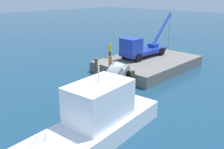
{
  "coord_description": "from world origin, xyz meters",
  "views": [
    {
      "loc": [
        18.38,
        17.62,
        9.19
      ],
      "look_at": [
        0.25,
        0.06,
        0.75
      ],
      "focal_mm": 39.76,
      "sensor_mm": 36.0,
      "label": 1
    }
  ],
  "objects_px": {
    "dock_worker": "(110,50)",
    "salvaged_car": "(112,80)",
    "crane_truck": "(140,48)",
    "moored_yacht": "(77,140)"
  },
  "relations": [
    {
      "from": "crane_truck",
      "to": "moored_yacht",
      "type": "bearing_deg",
      "value": 26.58
    },
    {
      "from": "dock_worker",
      "to": "moored_yacht",
      "type": "bearing_deg",
      "value": 38.25
    },
    {
      "from": "crane_truck",
      "to": "salvaged_car",
      "type": "bearing_deg",
      "value": 16.9
    },
    {
      "from": "dock_worker",
      "to": "salvaged_car",
      "type": "height_order",
      "value": "dock_worker"
    },
    {
      "from": "moored_yacht",
      "to": "salvaged_car",
      "type": "bearing_deg",
      "value": -146.96
    },
    {
      "from": "salvaged_car",
      "to": "moored_yacht",
      "type": "relative_size",
      "value": 0.29
    },
    {
      "from": "dock_worker",
      "to": "salvaged_car",
      "type": "xyz_separation_m",
      "value": [
        4.65,
        4.95,
        -1.58
      ]
    },
    {
      "from": "crane_truck",
      "to": "salvaged_car",
      "type": "distance_m",
      "value": 7.69
    },
    {
      "from": "crane_truck",
      "to": "moored_yacht",
      "type": "xyz_separation_m",
      "value": [
        16.44,
        8.23,
        -1.8
      ]
    },
    {
      "from": "crane_truck",
      "to": "moored_yacht",
      "type": "relative_size",
      "value": 0.76
    }
  ]
}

